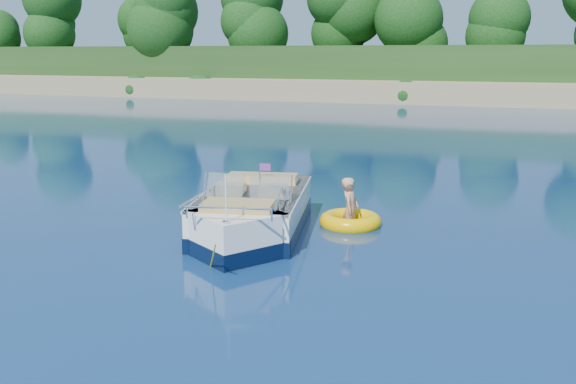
# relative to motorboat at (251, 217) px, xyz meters

# --- Properties ---
(ground) EXTENTS (160.00, 160.00, 0.00)m
(ground) POSITION_rel_motorboat_xyz_m (2.94, -1.16, -0.35)
(ground) COLOR #091840
(ground) RESTS_ON ground
(shoreline) EXTENTS (170.00, 59.00, 6.00)m
(shoreline) POSITION_rel_motorboat_xyz_m (2.94, 62.61, 0.63)
(shoreline) COLOR #937E55
(shoreline) RESTS_ON ground
(treeline) EXTENTS (150.00, 7.12, 8.19)m
(treeline) POSITION_rel_motorboat_xyz_m (2.98, 39.85, 5.20)
(treeline) COLOR black
(treeline) RESTS_ON ground
(motorboat) EXTENTS (2.61, 5.27, 1.78)m
(motorboat) POSITION_rel_motorboat_xyz_m (0.00, 0.00, 0.00)
(motorboat) COLOR white
(motorboat) RESTS_ON ground
(tow_tube) EXTENTS (1.30, 1.30, 0.34)m
(tow_tube) POSITION_rel_motorboat_xyz_m (1.64, 1.33, -0.26)
(tow_tube) COLOR #FFBB00
(tow_tube) RESTS_ON ground
(boy) EXTENTS (0.40, 0.78, 1.48)m
(boy) POSITION_rel_motorboat_xyz_m (1.62, 1.38, -0.35)
(boy) COLOR tan
(boy) RESTS_ON ground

